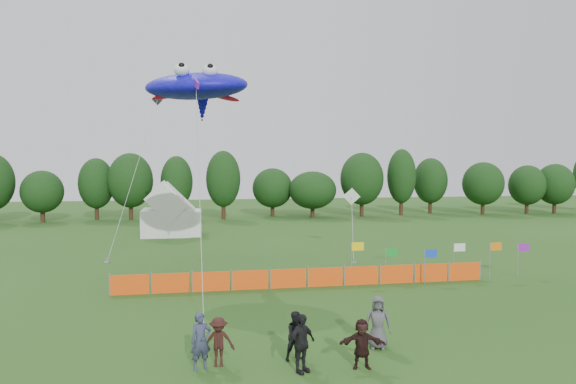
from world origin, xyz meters
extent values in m
plane|color=#234C16|center=(0.00, 0.00, 0.00)|extent=(160.00, 160.00, 0.00)
cylinder|color=#382314|center=(-21.24, 44.50, 0.96)|extent=(0.50, 0.50, 1.91)
ellipsoid|color=black|center=(-21.24, 44.50, 3.45)|extent=(4.61, 4.61, 4.30)
cylinder|color=#382314|center=(-15.73, 46.21, 1.19)|extent=(0.50, 0.50, 2.38)
ellipsoid|color=black|center=(-15.73, 46.21, 4.30)|extent=(4.09, 4.09, 5.35)
cylinder|color=#382314|center=(-11.75, 45.39, 1.29)|extent=(0.50, 0.50, 2.57)
ellipsoid|color=black|center=(-11.75, 45.39, 4.64)|extent=(5.20, 5.20, 5.79)
cylinder|color=#382314|center=(-6.44, 45.32, 1.23)|extent=(0.50, 0.50, 2.46)
ellipsoid|color=black|center=(-6.44, 45.32, 4.45)|extent=(3.78, 3.78, 5.55)
cylinder|color=#382314|center=(-0.99, 43.92, 1.33)|extent=(0.50, 0.50, 2.66)
ellipsoid|color=black|center=(-0.99, 43.92, 4.81)|extent=(4.05, 4.05, 5.99)
cylinder|color=#382314|center=(5.28, 46.53, 0.99)|extent=(0.50, 0.50, 1.98)
ellipsoid|color=black|center=(5.28, 46.53, 3.58)|extent=(5.06, 5.06, 4.46)
cylinder|color=#382314|center=(9.99, 44.56, 0.93)|extent=(0.50, 0.50, 1.86)
ellipsoid|color=black|center=(9.99, 44.56, 3.35)|extent=(5.86, 5.86, 4.18)
cylinder|color=#382314|center=(16.28, 44.38, 1.31)|extent=(0.50, 0.50, 2.62)
ellipsoid|color=black|center=(16.28, 44.38, 4.73)|extent=(5.41, 5.41, 5.89)
cylinder|color=#382314|center=(21.78, 44.99, 1.39)|extent=(0.50, 0.50, 2.78)
ellipsoid|color=black|center=(21.78, 44.99, 5.02)|extent=(3.67, 3.67, 6.26)
cylinder|color=#382314|center=(26.67, 46.88, 1.21)|extent=(0.50, 0.50, 2.42)
ellipsoid|color=black|center=(26.67, 46.88, 4.36)|extent=(4.46, 4.46, 5.44)
cylinder|color=#382314|center=(32.69, 44.13, 1.12)|extent=(0.50, 0.50, 2.24)
ellipsoid|color=black|center=(32.69, 44.13, 4.04)|extent=(5.26, 5.26, 5.03)
cylinder|color=#382314|center=(39.09, 44.15, 1.05)|extent=(0.50, 0.50, 2.10)
ellipsoid|color=black|center=(39.09, 44.15, 3.80)|extent=(4.74, 4.74, 4.73)
cylinder|color=#382314|center=(42.84, 43.69, 1.08)|extent=(0.50, 0.50, 2.16)
ellipsoid|color=black|center=(42.84, 43.69, 3.91)|extent=(4.88, 4.88, 4.87)
cube|color=silver|center=(-6.81, 30.96, 1.20)|extent=(4.38, 4.38, 2.41)
cube|color=white|center=(-6.28, 31.08, 1.12)|extent=(5.10, 4.08, 2.25)
cube|color=#F74D0D|center=(-7.44, 9.05, 0.50)|extent=(1.90, 0.06, 1.00)
cube|color=#F74D0D|center=(-5.44, 9.05, 0.50)|extent=(1.90, 0.06, 1.00)
cube|color=#F74D0D|center=(-3.44, 9.05, 0.50)|extent=(1.90, 0.06, 1.00)
cube|color=#F74D0D|center=(-1.44, 9.05, 0.50)|extent=(1.90, 0.06, 1.00)
cube|color=#F74D0D|center=(0.56, 9.05, 0.50)|extent=(1.90, 0.06, 1.00)
cube|color=#F74D0D|center=(2.56, 9.05, 0.50)|extent=(1.90, 0.06, 1.00)
cube|color=#F74D0D|center=(4.56, 9.05, 0.50)|extent=(1.90, 0.06, 1.00)
cube|color=#F74D0D|center=(6.56, 9.05, 0.50)|extent=(1.90, 0.06, 1.00)
cube|color=#F74D0D|center=(8.56, 9.05, 0.50)|extent=(1.90, 0.06, 1.00)
cube|color=#F74D0D|center=(10.56, 9.05, 0.50)|extent=(1.90, 0.06, 1.00)
cylinder|color=gray|center=(4.00, 9.10, 1.15)|extent=(0.06, 0.06, 2.30)
cube|color=yellow|center=(4.35, 9.10, 2.07)|extent=(0.70, 0.02, 0.45)
cylinder|color=gray|center=(6.00, 9.27, 0.94)|extent=(0.06, 0.06, 1.89)
cube|color=#148C26|center=(6.35, 9.27, 1.66)|extent=(0.70, 0.02, 0.45)
cylinder|color=gray|center=(8.00, 8.67, 0.93)|extent=(0.06, 0.06, 1.87)
cube|color=blue|center=(8.35, 8.67, 1.64)|extent=(0.70, 0.02, 0.45)
cylinder|color=gray|center=(10.00, 9.27, 1.02)|extent=(0.06, 0.06, 2.05)
cube|color=white|center=(10.35, 9.27, 1.82)|extent=(0.70, 0.02, 0.45)
cylinder|color=gray|center=(12.00, 8.90, 1.05)|extent=(0.06, 0.06, 2.11)
cube|color=orange|center=(12.35, 8.90, 1.88)|extent=(0.70, 0.02, 0.45)
cylinder|color=gray|center=(14.00, 9.31, 0.97)|extent=(0.06, 0.06, 1.94)
cube|color=purple|center=(14.35, 9.31, 1.71)|extent=(0.70, 0.02, 0.45)
imported|color=#323553|center=(-4.04, -1.02, 0.90)|extent=(0.75, 0.60, 1.81)
imported|color=black|center=(-0.93, -0.79, 0.81)|extent=(0.91, 0.78, 1.62)
imported|color=black|center=(-3.48, -0.85, 0.79)|extent=(1.06, 0.65, 1.58)
imported|color=black|center=(-0.98, -1.81, 0.92)|extent=(1.15, 0.94, 1.83)
imported|color=#4A4A4F|center=(2.08, -0.22, 0.93)|extent=(1.03, 0.81, 1.85)
imported|color=black|center=(0.97, -1.82, 0.79)|extent=(1.52, 0.73, 1.57)
ellipsoid|color=#1710ED|center=(-4.10, 12.75, 10.91)|extent=(7.44, 6.78, 2.11)
sphere|color=white|center=(-4.86, 11.44, 11.56)|extent=(0.85, 0.85, 0.85)
sphere|color=white|center=(-3.35, 11.44, 11.56)|extent=(0.85, 0.85, 0.85)
ellipsoid|color=red|center=(-5.71, 12.95, 10.35)|extent=(1.77, 0.78, 0.28)
ellipsoid|color=red|center=(-2.49, 12.95, 10.35)|extent=(1.77, 0.78, 0.28)
cube|color=purple|center=(-4.10, 10.43, 10.70)|extent=(0.37, 0.96, 0.70)
cylinder|color=#A5A5A5|center=(-4.00, 6.77, 5.30)|extent=(0.23, 7.99, 10.62)
cube|color=gray|center=(-3.90, 2.78, 0.05)|extent=(0.30, 0.30, 0.10)
cube|color=white|center=(7.33, 19.84, 4.09)|extent=(1.28, 0.35, 1.28)
cylinder|color=#A5A5A5|center=(6.66, 17.42, 2.04)|extent=(1.36, 4.86, 4.11)
cube|color=gray|center=(6.00, 15.00, 0.05)|extent=(0.30, 0.30, 0.10)
cube|color=black|center=(-7.30, 27.68, 11.93)|extent=(0.91, 0.26, 0.91)
cylinder|color=#A5A5A5|center=(-8.65, 22.84, 5.96)|extent=(2.73, 9.71, 11.95)
cube|color=gray|center=(-10.00, 18.00, 0.05)|extent=(0.30, 0.30, 0.10)
camera|label=1|loc=(-4.14, -17.09, 6.43)|focal=32.00mm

